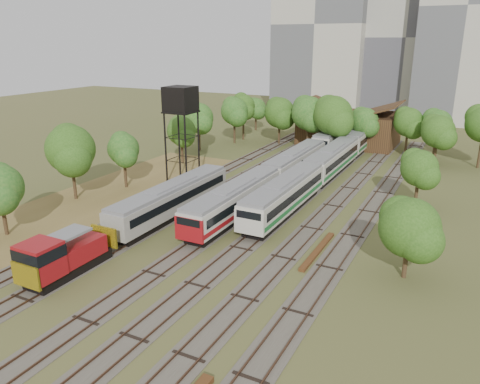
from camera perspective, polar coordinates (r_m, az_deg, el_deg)
The scene contains 17 objects.
ground at distance 34.61m, azimuth -11.02°, elevation -12.73°, with size 240.00×240.00×0.00m, color #475123.
dry_grass_patch at distance 51.36m, azimuth -21.54°, elevation -3.18°, with size 14.00×60.00×0.04m, color brown.
tracks at distance 54.74m, azimuth 4.56°, elevation -0.61°, with size 24.60×80.00×0.19m.
railcar_red_set at distance 55.12m, azimuth 3.53°, elevation 1.53°, with size 2.85×34.58×3.52m.
railcar_green_set at distance 65.15m, azimuth 11.20°, elevation 3.87°, with size 2.94×52.08×3.64m.
railcar_rear at distance 80.14m, azimuth 11.46°, elevation 6.47°, with size 2.90×16.08×3.58m.
shunter_locomotive at distance 38.57m, azimuth -21.14°, elevation -7.44°, with size 2.73×8.10×3.57m.
old_grey_coach at distance 48.72m, azimuth -8.27°, elevation -0.86°, with size 2.78×18.00×3.43m.
water_tower at distance 59.11m, azimuth -7.26°, elevation 10.83°, with size 3.51×3.51×12.11m.
rail_pile_far at distance 41.33m, azimuth 9.45°, elevation -7.07°, with size 0.52×8.25×0.27m, color brown.
maintenance_shed at distance 84.67m, azimuth 13.15°, elevation 7.67°, with size 16.45×11.55×7.58m.
tree_band_left at distance 61.84m, azimuth -13.00°, elevation 6.13°, with size 7.28×74.09×8.62m.
tree_band_far at distance 76.79m, azimuth 12.55°, elevation 8.92°, with size 43.94×10.34×9.43m.
tree_band_right at distance 54.91m, azimuth 21.78°, elevation 3.13°, with size 6.08×41.52×7.44m.
tower_left at distance 123.71m, azimuth 10.29°, elevation 19.42°, with size 22.00×16.00×42.00m, color #BBB4A3.
tower_centre at distance 124.16m, azimuth 20.19°, elevation 17.25°, with size 20.00×18.00×36.00m, color #ACA99C.
tower_right at distance 115.28m, azimuth 26.20°, elevation 19.58°, with size 18.00×16.00×48.00m, color #BBB4A3.
Camera 1 is at (19.03, -22.98, 17.53)m, focal length 35.00 mm.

